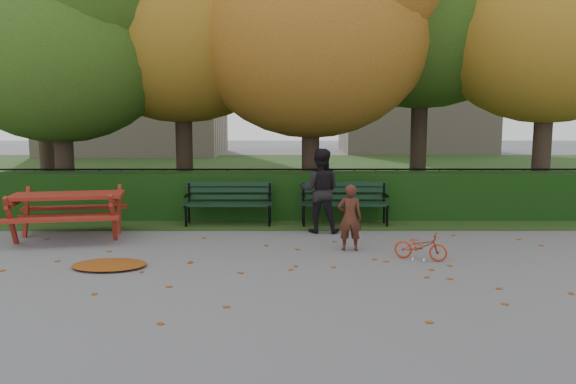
{
  "coord_description": "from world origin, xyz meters",
  "views": [
    {
      "loc": [
        -0.1,
        -7.82,
        2.23
      ],
      "look_at": [
        -0.08,
        1.32,
        1.0
      ],
      "focal_mm": 35.0,
      "sensor_mm": 36.0,
      "label": 1
    }
  ],
  "objects_px": {
    "tree_c": "(326,7)",
    "bench_left": "(229,200)",
    "adult": "(320,191)",
    "bench_right": "(344,200)",
    "picnic_table": "(68,204)",
    "bicycle": "(421,246)",
    "tree_g": "(564,12)",
    "child": "(350,218)",
    "tree_a": "(67,17)"
  },
  "relations": [
    {
      "from": "tree_c",
      "to": "bench_left",
      "type": "xyz_separation_m",
      "value": [
        -2.13,
        -2.26,
        -4.3
      ]
    },
    {
      "from": "adult",
      "to": "bench_right",
      "type": "bearing_deg",
      "value": -117.97
    },
    {
      "from": "tree_c",
      "to": "adult",
      "type": "bearing_deg",
      "value": -95.4
    },
    {
      "from": "picnic_table",
      "to": "bicycle",
      "type": "bearing_deg",
      "value": -24.58
    },
    {
      "from": "bench_left",
      "to": "bicycle",
      "type": "bearing_deg",
      "value": -41.66
    },
    {
      "from": "tree_g",
      "to": "bench_right",
      "type": "bearing_deg",
      "value": -140.05
    },
    {
      "from": "picnic_table",
      "to": "adult",
      "type": "xyz_separation_m",
      "value": [
        4.65,
        0.58,
        0.16
      ]
    },
    {
      "from": "tree_g",
      "to": "bench_right",
      "type": "xyz_separation_m",
      "value": [
        -7.23,
        -6.06,
        -4.85
      ]
    },
    {
      "from": "adult",
      "to": "bicycle",
      "type": "distance_m",
      "value": 2.65
    },
    {
      "from": "bench_right",
      "to": "adult",
      "type": "bearing_deg",
      "value": -124.71
    },
    {
      "from": "tree_c",
      "to": "picnic_table",
      "type": "distance_m",
      "value": 7.42
    },
    {
      "from": "picnic_table",
      "to": "adult",
      "type": "bearing_deg",
      "value": -3.18
    },
    {
      "from": "tree_c",
      "to": "child",
      "type": "bearing_deg",
      "value": -88.48
    },
    {
      "from": "bench_left",
      "to": "bicycle",
      "type": "distance_m",
      "value": 4.43
    },
    {
      "from": "tree_g",
      "to": "bench_right",
      "type": "relative_size",
      "value": 4.75
    },
    {
      "from": "tree_g",
      "to": "picnic_table",
      "type": "xyz_separation_m",
      "value": [
        -12.44,
        -7.44,
        -4.72
      ]
    },
    {
      "from": "picnic_table",
      "to": "child",
      "type": "relative_size",
      "value": 1.97
    },
    {
      "from": "tree_a",
      "to": "bicycle",
      "type": "xyz_separation_m",
      "value": [
        7.19,
        -4.81,
        -4.3
      ]
    },
    {
      "from": "bench_right",
      "to": "adult",
      "type": "relative_size",
      "value": 1.11
    },
    {
      "from": "bench_left",
      "to": "child",
      "type": "xyz_separation_m",
      "value": [
        2.26,
        -2.31,
        0.04
      ]
    },
    {
      "from": "tree_c",
      "to": "bench_left",
      "type": "height_order",
      "value": "tree_c"
    },
    {
      "from": "tree_a",
      "to": "child",
      "type": "distance_m",
      "value": 8.42
    },
    {
      "from": "bench_left",
      "to": "bench_right",
      "type": "distance_m",
      "value": 2.4
    },
    {
      "from": "bench_left",
      "to": "child",
      "type": "height_order",
      "value": "child"
    },
    {
      "from": "bicycle",
      "to": "picnic_table",
      "type": "bearing_deg",
      "value": 99.29
    },
    {
      "from": "tree_a",
      "to": "bench_left",
      "type": "distance_m",
      "value": 5.89
    },
    {
      "from": "tree_a",
      "to": "picnic_table",
      "type": "relative_size",
      "value": 3.4
    },
    {
      "from": "bench_right",
      "to": "picnic_table",
      "type": "xyz_separation_m",
      "value": [
        -5.2,
        -1.38,
        0.13
      ]
    },
    {
      "from": "tree_a",
      "to": "tree_g",
      "type": "distance_m",
      "value": 14.18
    },
    {
      "from": "tree_g",
      "to": "bench_left",
      "type": "height_order",
      "value": "tree_g"
    },
    {
      "from": "tree_a",
      "to": "bicycle",
      "type": "bearing_deg",
      "value": -33.8
    },
    {
      "from": "bench_right",
      "to": "picnic_table",
      "type": "height_order",
      "value": "picnic_table"
    },
    {
      "from": "bench_left",
      "to": "tree_g",
      "type": "bearing_deg",
      "value": 32.17
    },
    {
      "from": "picnic_table",
      "to": "bicycle",
      "type": "relative_size",
      "value": 2.68
    },
    {
      "from": "picnic_table",
      "to": "child",
      "type": "height_order",
      "value": "child"
    },
    {
      "from": "tree_c",
      "to": "bicycle",
      "type": "distance_m",
      "value": 7.04
    },
    {
      "from": "tree_a",
      "to": "bench_left",
      "type": "height_order",
      "value": "tree_a"
    },
    {
      "from": "tree_g",
      "to": "bench_right",
      "type": "height_order",
      "value": "tree_g"
    },
    {
      "from": "tree_a",
      "to": "bench_right",
      "type": "distance_m",
      "value": 7.69
    },
    {
      "from": "bench_right",
      "to": "picnic_table",
      "type": "relative_size",
      "value": 0.82
    },
    {
      "from": "tree_a",
      "to": "child",
      "type": "xyz_separation_m",
      "value": [
        6.14,
        -4.18,
        -3.96
      ]
    },
    {
      "from": "bench_left",
      "to": "bench_right",
      "type": "relative_size",
      "value": 1.0
    },
    {
      "from": "bench_left",
      "to": "picnic_table",
      "type": "distance_m",
      "value": 3.13
    },
    {
      "from": "picnic_table",
      "to": "bicycle",
      "type": "distance_m",
      "value": 6.32
    },
    {
      "from": "tree_c",
      "to": "picnic_table",
      "type": "xyz_separation_m",
      "value": [
        -4.94,
        -3.64,
        -4.17
      ]
    },
    {
      "from": "tree_a",
      "to": "tree_c",
      "type": "distance_m",
      "value": 6.04
    },
    {
      "from": "tree_a",
      "to": "bench_left",
      "type": "bearing_deg",
      "value": -25.76
    },
    {
      "from": "adult",
      "to": "bicycle",
      "type": "relative_size",
      "value": 1.98
    },
    {
      "from": "child",
      "to": "bicycle",
      "type": "relative_size",
      "value": 1.36
    },
    {
      "from": "tree_a",
      "to": "bicycle",
      "type": "height_order",
      "value": "tree_a"
    }
  ]
}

